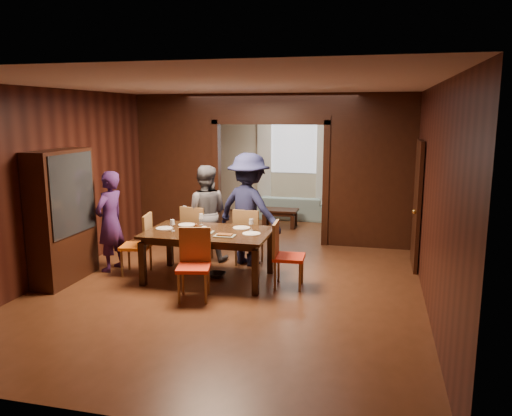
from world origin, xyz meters
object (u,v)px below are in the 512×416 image
(chair_right, at_px, (289,255))
(person_grey, at_px, (205,213))
(chair_far_l, at_px, (198,233))
(chair_far_r, at_px, (249,236))
(chair_left, at_px, (136,244))
(chair_near, at_px, (194,265))
(person_purple, at_px, (110,221))
(person_navy, at_px, (249,209))
(hutch, at_px, (62,217))
(sofa, at_px, (292,207))
(coffee_table, at_px, (280,218))
(dining_table, at_px, (209,255))

(chair_right, bearing_deg, person_grey, 55.47)
(chair_far_l, distance_m, chair_far_r, 0.93)
(person_grey, distance_m, chair_left, 1.32)
(chair_far_l, height_order, chair_near, same)
(chair_left, bearing_deg, person_purple, -110.49)
(person_navy, bearing_deg, hutch, 53.85)
(chair_near, bearing_deg, sofa, 72.92)
(coffee_table, distance_m, hutch, 5.10)
(person_purple, xyz_separation_m, chair_far_l, (1.18, 0.86, -0.33))
(dining_table, distance_m, coffee_table, 3.84)
(person_grey, bearing_deg, chair_near, 93.84)
(chair_far_l, bearing_deg, chair_far_r, -173.40)
(person_grey, bearing_deg, coffee_table, -115.64)
(person_purple, xyz_separation_m, dining_table, (1.69, -0.07, -0.43))
(hutch, bearing_deg, chair_near, -7.28)
(coffee_table, height_order, chair_left, chair_left)
(sofa, xyz_separation_m, chair_right, (0.78, -4.83, 0.21))
(hutch, bearing_deg, chair_far_l, 43.24)
(sofa, height_order, chair_near, chair_near)
(person_navy, relative_size, chair_far_l, 1.94)
(person_grey, relative_size, chair_far_l, 1.71)
(chair_left, distance_m, chair_far_l, 1.17)
(chair_far_l, relative_size, hutch, 0.48)
(chair_left, height_order, chair_far_l, same)
(chair_far_r, bearing_deg, sofa, -89.02)
(chair_left, xyz_separation_m, chair_far_l, (0.69, 0.95, 0.00))
(person_grey, distance_m, chair_near, 1.90)
(sofa, distance_m, dining_table, 4.80)
(person_purple, xyz_separation_m, chair_near, (1.77, -0.92, -0.33))
(sofa, xyz_separation_m, chair_near, (-0.40, -5.63, 0.21))
(chair_far_l, bearing_deg, hutch, 51.20)
(chair_near, bearing_deg, chair_far_l, 95.40)
(dining_table, distance_m, chair_near, 0.86)
(chair_far_l, bearing_deg, chair_left, 61.77)
(sofa, bearing_deg, hutch, 64.05)
(chair_left, height_order, chair_far_r, same)
(chair_right, height_order, chair_far_r, same)
(chair_near, bearing_deg, person_grey, 91.46)
(person_navy, distance_m, chair_right, 1.39)
(sofa, xyz_separation_m, chair_far_r, (-0.07, -3.87, 0.21))
(person_navy, height_order, dining_table, person_navy)
(chair_right, xyz_separation_m, chair_near, (-1.18, -0.80, 0.00))
(chair_far_l, bearing_deg, chair_near, 116.37)
(person_grey, relative_size, chair_left, 1.71)
(person_navy, xyz_separation_m, chair_far_r, (0.01, -0.03, -0.46))
(dining_table, bearing_deg, chair_right, -2.39)
(person_purple, xyz_separation_m, sofa, (2.17, 4.71, -0.54))
(dining_table, relative_size, chair_far_l, 1.94)
(coffee_table, bearing_deg, person_grey, -105.01)
(chair_far_l, bearing_deg, person_grey, -157.47)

